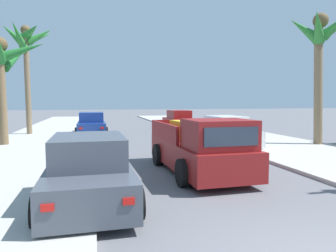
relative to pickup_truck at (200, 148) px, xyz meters
name	(u,v)px	position (x,y,z in m)	size (l,w,h in m)	color
sidewalk_left	(34,150)	(-5.94, 5.97, -0.75)	(5.40, 60.00, 0.12)	#B2AFA8
sidewalk_right	(262,142)	(5.73, 5.97, -0.75)	(5.40, 60.00, 0.12)	#B2AFA8
curb_left	(64,149)	(-4.64, 5.97, -0.76)	(0.16, 60.00, 0.10)	silver
curb_right	(241,143)	(4.43, 5.97, -0.76)	(0.16, 60.00, 0.10)	silver
pickup_truck	(200,148)	(0.00, 0.00, 0.00)	(2.32, 5.26, 1.80)	maroon
car_left_near	(89,172)	(-3.38, -2.13, -0.10)	(2.07, 4.28, 1.54)	#474C56
car_right_near	(226,132)	(3.28, 5.30, -0.10)	(2.18, 4.32, 1.54)	silver
car_left_mid	(91,125)	(-3.38, 12.27, -0.10)	(2.04, 4.27, 1.54)	navy
car_right_mid	(179,121)	(3.53, 15.00, -0.10)	(2.14, 4.31, 1.54)	maroon
palm_tree_right_fore	(26,43)	(-7.37, 12.78, 5.21)	(3.27, 3.75, 7.23)	#846B4C
palm_tree_right_mid	(320,42)	(7.89, 4.41, 4.44)	(3.38, 3.64, 6.67)	#846B4C
palm_tree_right_back	(3,60)	(-7.51, 7.64, 3.49)	(3.66, 3.88, 5.42)	brown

